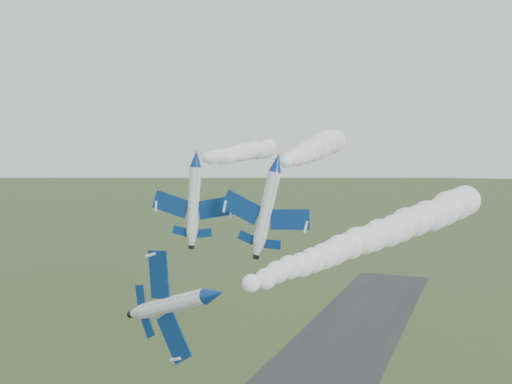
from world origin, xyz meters
TOP-DOWN VIEW (x-y plane):
  - jet_lead at (8.24, -5.09)m, footprint 5.95×12.87m
  - smoke_trail_jet_lead at (18.34, 29.95)m, footprint 21.82×66.12m
  - jet_pair_left at (-6.66, 19.63)m, footprint 11.65×13.70m
  - smoke_trail_jet_pair_left at (-15.65, 58.45)m, footprint 19.32×71.28m
  - jet_pair_right at (5.17, 19.60)m, footprint 11.83×14.33m
  - smoke_trail_jet_pair_right at (-0.81, 58.75)m, footprint 16.20×72.36m

SIDE VIEW (x-z plane):
  - jet_lead at x=8.24m, z-range 27.22..37.40m
  - smoke_trail_jet_lead at x=18.34m, z-range 31.44..36.90m
  - jet_pair_right at x=5.17m, z-range 41.52..45.68m
  - jet_pair_left at x=-6.66m, z-range 42.33..45.76m
  - smoke_trail_jet_pair_left at x=-15.65m, z-range 42.70..47.18m
  - smoke_trail_jet_pair_right at x=-0.81m, z-range 42.81..48.61m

